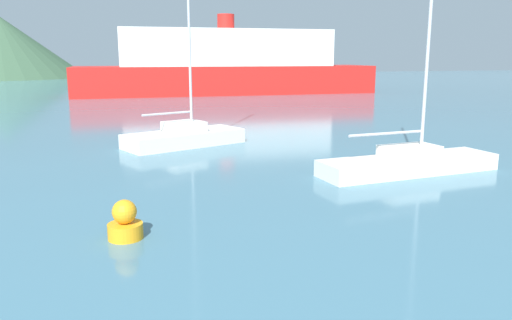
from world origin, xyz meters
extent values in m
cube|color=white|center=(-0.22, 23.63, 0.33)|extent=(5.92, 3.98, 0.66)
cube|color=white|center=(-0.22, 23.63, 0.89)|extent=(2.08, 1.96, 0.46)
cylinder|color=#BCBCC1|center=(0.17, 23.78, 5.93)|extent=(0.12, 0.12, 10.54)
cylinder|color=#BCBCC1|center=(-0.99, 23.32, 1.56)|extent=(2.35, 1.02, 0.10)
cube|color=white|center=(6.57, 15.76, 0.29)|extent=(6.87, 2.24, 0.58)
cube|color=white|center=(6.57, 15.76, 0.78)|extent=(2.12, 1.33, 0.41)
cylinder|color=#BCBCC1|center=(7.07, 15.81, 5.37)|extent=(0.12, 0.12, 9.58)
cylinder|color=#BCBCC1|center=(5.56, 15.68, 1.48)|extent=(3.04, 0.36, 0.10)
cube|color=red|center=(9.43, 54.88, 1.51)|extent=(32.63, 8.40, 3.01)
cube|color=silver|center=(9.43, 54.88, 4.95)|extent=(22.88, 6.98, 3.88)
cylinder|color=red|center=(9.43, 54.88, 7.69)|extent=(1.83, 1.83, 1.60)
cylinder|color=orange|center=(-3.42, 11.96, 0.18)|extent=(0.80, 0.80, 0.36)
sphere|color=orange|center=(-3.42, 11.96, 0.64)|extent=(0.56, 0.56, 0.56)
cone|color=#3D6038|center=(10.22, 107.08, 4.11)|extent=(26.07, 26.07, 8.22)
camera|label=1|loc=(-3.72, 0.75, 4.10)|focal=35.00mm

